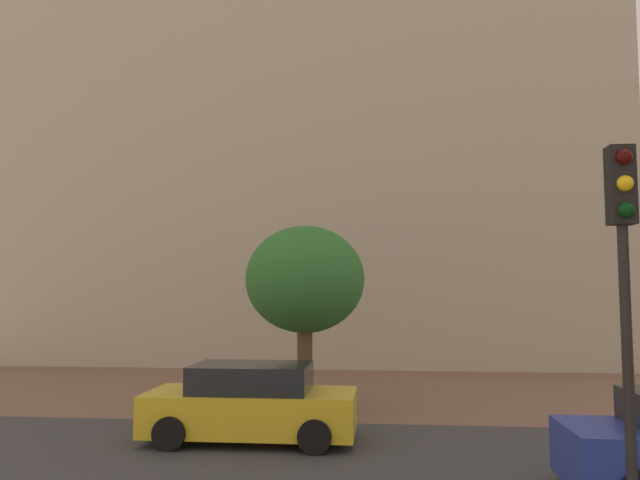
# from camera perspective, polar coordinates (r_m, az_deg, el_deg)

# --- Properties ---
(ground_plane) EXTENTS (120.00, 120.00, 0.00)m
(ground_plane) POSITION_cam_1_polar(r_m,az_deg,el_deg) (13.59, 0.78, -17.49)
(ground_plane) COLOR brown
(street_asphalt_strip) EXTENTS (120.00, 6.67, 0.00)m
(street_asphalt_strip) POSITION_cam_1_polar(r_m,az_deg,el_deg) (11.72, -0.05, -19.55)
(street_asphalt_strip) COLOR #38383D
(street_asphalt_strip) RESTS_ON ground_plane
(landmark_building) EXTENTS (27.45, 14.01, 37.01)m
(landmark_building) POSITION_cam_1_polar(r_m,az_deg,el_deg) (32.11, -1.54, 7.69)
(landmark_building) COLOR #B2A893
(landmark_building) RESTS_ON ground_plane
(car_yellow) EXTENTS (4.20, 2.09, 1.53)m
(car_yellow) POSITION_cam_1_polar(r_m,az_deg,el_deg) (13.21, -6.24, -14.59)
(car_yellow) COLOR gold
(car_yellow) RESTS_ON ground_plane
(traffic_light_pole) EXTENTS (0.28, 0.34, 4.65)m
(traffic_light_pole) POSITION_cam_1_polar(r_m,az_deg,el_deg) (7.80, 25.95, -2.40)
(traffic_light_pole) COLOR black
(traffic_light_pole) RESTS_ON ground_plane
(tree_curb_far) EXTENTS (3.13, 3.13, 4.74)m
(tree_curb_far) POSITION_cam_1_polar(r_m,az_deg,el_deg) (16.53, -1.37, -3.67)
(tree_curb_far) COLOR brown
(tree_curb_far) RESTS_ON ground_plane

